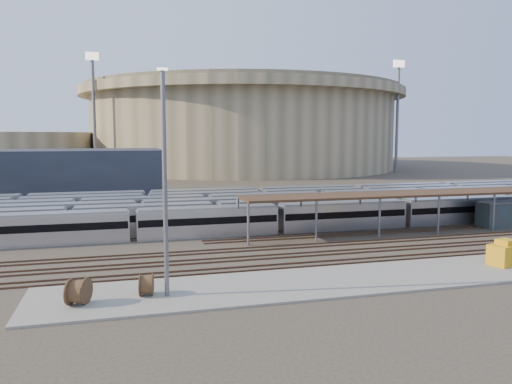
{
  "coord_description": "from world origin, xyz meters",
  "views": [
    {
      "loc": [
        -22.17,
        -54.71,
        12.91
      ],
      "look_at": [
        -4.17,
        12.0,
        5.07
      ],
      "focal_mm": 35.0,
      "sensor_mm": 36.0,
      "label": 1
    }
  ],
  "objects": [
    {
      "name": "ground",
      "position": [
        0.0,
        0.0,
        0.0
      ],
      "size": [
        420.0,
        420.0,
        0.0
      ],
      "primitive_type": "plane",
      "color": "#383026",
      "rests_on": "ground"
    },
    {
      "name": "apron",
      "position": [
        -5.0,
        -15.0,
        0.1
      ],
      "size": [
        50.0,
        9.0,
        0.2
      ],
      "primitive_type": "cube",
      "color": "gray",
      "rests_on": "ground"
    },
    {
      "name": "subway_trains",
      "position": [
        2.53,
        18.5,
        1.8
      ],
      "size": [
        123.33,
        23.9,
        3.6
      ],
      "color": "#B3B3B8",
      "rests_on": "ground"
    },
    {
      "name": "inspection_shed",
      "position": [
        22.0,
        4.0,
        4.98
      ],
      "size": [
        60.3,
        6.0,
        5.3
      ],
      "color": "slate",
      "rests_on": "ground"
    },
    {
      "name": "empty_tracks",
      "position": [
        0.0,
        -5.0,
        0.09
      ],
      "size": [
        170.0,
        9.62,
        0.18
      ],
      "color": "#4C3323",
      "rests_on": "ground"
    },
    {
      "name": "stadium",
      "position": [
        25.0,
        140.0,
        16.47
      ],
      "size": [
        124.0,
        124.0,
        32.5
      ],
      "color": "#9B8869",
      "rests_on": "ground"
    },
    {
      "name": "secondary_arena",
      "position": [
        -60.0,
        130.0,
        7.0
      ],
      "size": [
        56.0,
        56.0,
        14.0
      ],
      "primitive_type": "cylinder",
      "color": "#9B8869",
      "rests_on": "ground"
    },
    {
      "name": "service_building",
      "position": [
        -35.0,
        55.0,
        5.0
      ],
      "size": [
        42.0,
        20.0,
        10.0
      ],
      "primitive_type": "cube",
      "color": "#1E232D",
      "rests_on": "ground"
    },
    {
      "name": "floodlight_0",
      "position": [
        -30.0,
        110.0,
        20.65
      ],
      "size": [
        4.0,
        1.0,
        38.4
      ],
      "color": "slate",
      "rests_on": "ground"
    },
    {
      "name": "floodlight_2",
      "position": [
        70.0,
        100.0,
        20.65
      ],
      "size": [
        4.0,
        1.0,
        38.4
      ],
      "color": "slate",
      "rests_on": "ground"
    },
    {
      "name": "floodlight_3",
      "position": [
        -10.0,
        160.0,
        20.65
      ],
      "size": [
        4.0,
        1.0,
        38.4
      ],
      "color": "slate",
      "rests_on": "ground"
    },
    {
      "name": "cable_reel_west",
      "position": [
        -25.6,
        -16.0,
        1.22
      ],
      "size": [
        1.84,
        2.32,
        2.03
      ],
      "primitive_type": "cylinder",
      "rotation": [
        0.0,
        1.57,
        -0.4
      ],
      "color": "brown",
      "rests_on": "apron"
    },
    {
      "name": "cable_reel_east",
      "position": [
        -20.55,
        -15.1,
        1.07
      ],
      "size": [
        1.23,
        1.87,
        1.74
      ],
      "primitive_type": "cylinder",
      "rotation": [
        0.0,
        1.57,
        -0.16
      ],
      "color": "brown",
      "rests_on": "apron"
    },
    {
      "name": "yard_light_pole",
      "position": [
        -18.97,
        -15.57,
        9.19
      ],
      "size": [
        0.8,
        0.36,
        17.82
      ],
      "color": "slate",
      "rests_on": "apron"
    },
    {
      "name": "yellow_equipment",
      "position": [
        14.21,
        -14.54,
        1.21
      ],
      "size": [
        3.66,
        2.81,
        2.02
      ],
      "primitive_type": "cube",
      "rotation": [
        0.0,
        0.0,
        0.27
      ],
      "color": "orange",
      "rests_on": "apron"
    }
  ]
}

